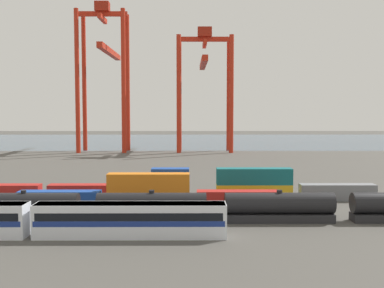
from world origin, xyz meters
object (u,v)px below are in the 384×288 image
(passenger_train, at_px, (31,219))
(freight_tank_row, at_px, (216,207))
(shipping_container_1, at_px, (60,200))
(gantry_crane_west, at_px, (105,63))
(gantry_crane_central, at_px, (204,76))
(shipping_container_7, at_px, (3,193))

(passenger_train, relative_size, freight_tank_row, 0.70)
(shipping_container_1, bearing_deg, gantry_crane_west, 95.99)
(gantry_crane_west, height_order, gantry_crane_central, gantry_crane_west)
(passenger_train, relative_size, gantry_crane_west, 0.87)
(freight_tank_row, relative_size, shipping_container_1, 5.29)
(passenger_train, bearing_deg, gantry_crane_west, 95.68)
(passenger_train, relative_size, gantry_crane_central, 1.05)
(freight_tank_row, distance_m, gantry_crane_west, 116.62)
(gantry_crane_west, bearing_deg, passenger_train, -84.32)
(passenger_train, distance_m, shipping_container_1, 16.05)
(passenger_train, xyz_separation_m, shipping_container_7, (-11.86, 22.09, -0.84))
(passenger_train, height_order, shipping_container_7, passenger_train)
(freight_tank_row, height_order, gantry_crane_west, gantry_crane_west)
(passenger_train, bearing_deg, gantry_crane_central, 78.47)
(passenger_train, distance_m, shipping_container_7, 25.09)
(freight_tank_row, bearing_deg, shipping_container_7, 156.14)
(freight_tank_row, height_order, shipping_container_1, freight_tank_row)
(shipping_container_7, bearing_deg, gantry_crane_west, 89.76)
(shipping_container_7, height_order, gantry_crane_central, gantry_crane_central)
(gantry_crane_central, bearing_deg, freight_tank_row, -91.02)
(freight_tank_row, distance_m, shipping_container_1, 24.24)
(passenger_train, relative_size, shipping_container_1, 3.70)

